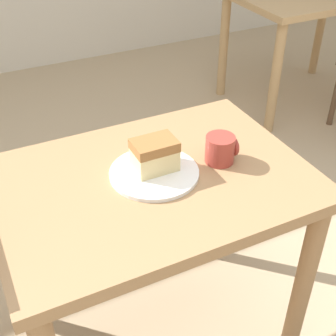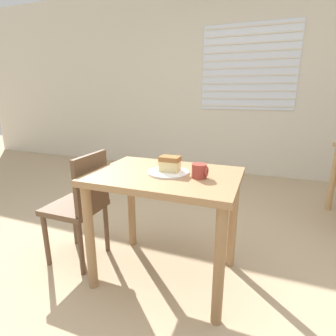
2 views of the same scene
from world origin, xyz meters
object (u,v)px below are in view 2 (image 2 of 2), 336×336
dining_table_near (166,193)px  chair_near_window (81,204)px  plate (168,172)px  cake_slice (170,164)px  coffee_mug (200,171)px

dining_table_near → chair_near_window: 0.66m
plate → cake_slice: cake_slice is taller
dining_table_near → plate: plate is taller
cake_slice → plate: bearing=-122.8°
dining_table_near → plate: (0.01, 0.01, 0.14)m
cake_slice → dining_table_near: bearing=-134.0°
chair_near_window → plate: 0.71m
cake_slice → coffee_mug: cake_slice is taller
chair_near_window → plate: (0.65, 0.06, 0.29)m
dining_table_near → cake_slice: cake_slice is taller
plate → coffee_mug: 0.21m
coffee_mug → chair_near_window: bearing=-177.8°
dining_table_near → coffee_mug: (0.22, -0.01, 0.17)m
coffee_mug → plate: bearing=173.6°
chair_near_window → cake_slice: bearing=95.9°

